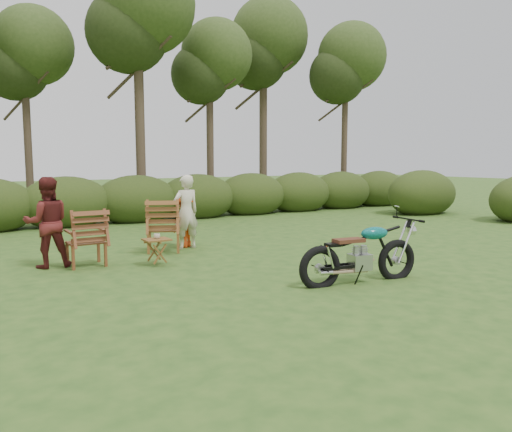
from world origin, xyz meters
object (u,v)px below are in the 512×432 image
lawn_chair_right (164,252)px  lawn_chair_left (87,266)px  child (185,247)px  motorcycle (359,282)px  adult_b (49,267)px  side_table (157,252)px  adult_a (187,248)px  cup (157,236)px

lawn_chair_right → lawn_chair_left: bearing=42.4°
lawn_chair_right → child: size_ratio=0.94×
motorcycle → lawn_chair_right: motorcycle is taller
lawn_chair_right → lawn_chair_left: 1.75m
lawn_chair_left → child: 2.36m
adult_b → child: (2.80, 0.59, 0.00)m
adult_b → child: adult_b is taller
lawn_chair_left → side_table: size_ratio=2.10×
side_table → adult_a: bearing=49.0°
side_table → cup: (0.01, 0.03, 0.28)m
adult_b → adult_a: bearing=-167.2°
lawn_chair_left → cup: size_ratio=9.07×
lawn_chair_left → adult_a: adult_a is taller
cup → adult_a: 1.76m
lawn_chair_left → child: size_ratio=0.89×
adult_a → adult_b: bearing=5.0°
cup → adult_b: size_ratio=0.07×
lawn_chair_right → adult_a: adult_a is taller
motorcycle → side_table: size_ratio=4.08×
lawn_chair_left → side_table: bearing=149.0°
lawn_chair_right → side_table: lawn_chair_right is taller
cup → adult_b: adult_b is taller
motorcycle → child: (-1.05, 4.18, 0.00)m
cup → adult_b: bearing=153.8°
side_table → adult_a: 1.73m
lawn_chair_right → side_table: 1.36m
motorcycle → cup: size_ratio=17.61×
motorcycle → adult_b: 5.26m
lawn_chair_right → adult_b: (-2.23, -0.36, 0.00)m
lawn_chair_right → cup: (-0.57, -1.17, 0.52)m
motorcycle → lawn_chair_right: bearing=120.4°
cup → child: 1.88m
motorcycle → adult_a: adult_a is taller
motorcycle → lawn_chair_right: (-1.61, 3.94, 0.00)m
side_table → child: (1.15, 1.43, -0.24)m
motorcycle → lawn_chair_left: motorcycle is taller
lawn_chair_left → adult_b: size_ratio=0.64×
adult_a → adult_b: adult_b is taller
lawn_chair_left → cup: bearing=150.4°
adult_a → child: size_ratio=1.36×
lawn_chair_left → adult_a: bearing=-163.7°
lawn_chair_left → lawn_chair_right: bearing=-161.4°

